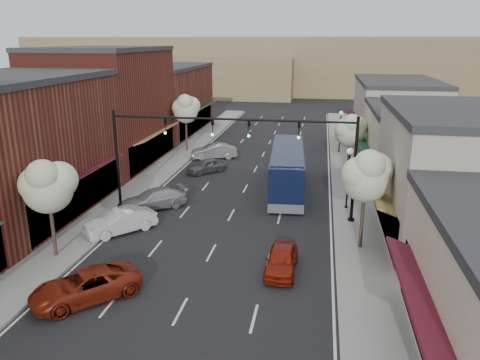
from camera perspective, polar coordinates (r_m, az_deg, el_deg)
The scene contains 28 objects.
ground at distance 24.97m, azimuth -4.60°, elevation -10.81°, with size 160.00×160.00×0.00m, color black.
sidewalk_left at distance 43.84m, azimuth -9.31°, elevation 1.40°, with size 2.80×73.00×0.15m, color gray.
sidewalk_right at distance 41.60m, azimuth 13.15°, elevation 0.34°, with size 2.80×73.00×0.15m, color gray.
curb_left at distance 43.41m, azimuth -7.56°, elevation 1.32°, with size 0.25×73.00×0.17m, color gray.
curb_right at distance 41.53m, azimuth 11.22°, elevation 0.43°, with size 0.25×73.00×0.17m, color gray.
bldg_left_midnear at distance 34.57m, azimuth -25.71°, elevation 3.62°, with size 10.14×14.10×9.40m.
bldg_left_midfar at distance 46.36m, azimuth -15.94°, elevation 8.54°, with size 10.14×14.10×10.90m.
bldg_left_far at distance 61.20m, azimuth -9.39°, elevation 9.64°, with size 10.14×18.10×8.40m.
bldg_right_midnear at distance 29.55m, azimuth 25.18°, elevation 0.18°, with size 9.14×12.10×7.90m.
bldg_right_midfar at distance 41.07m, azimuth 20.87°, elevation 3.91°, with size 9.14×12.10×6.40m.
bldg_right_far at distance 54.57m, azimuth 18.32°, elevation 7.64°, with size 9.14×16.10×7.40m.
hill_far at distance 111.68m, azimuth 7.08°, elevation 13.82°, with size 120.00×30.00×12.00m, color #7A6647.
hill_near at distance 104.30m, azimuth -7.51°, elevation 12.51°, with size 50.00×20.00×8.00m, color #7A6647.
signal_mast_right at distance 30.20m, azimuth 9.42°, elevation 3.31°, with size 8.22×0.46×7.00m.
signal_mast_left at distance 32.25m, azimuth -11.01°, elevation 4.08°, with size 8.22×0.46×7.00m.
tree_right_near at distance 26.45m, azimuth 15.19°, elevation 0.63°, with size 2.85×2.65×5.95m.
tree_right_far at distance 42.11m, azimuth 13.33°, elevation 6.01°, with size 2.85×2.65×5.43m.
tree_left_near at distance 26.53m, azimuth -22.40°, elevation -0.54°, with size 2.85×2.65×5.69m.
tree_left_far at distance 49.84m, azimuth -6.62°, elevation 8.68°, with size 2.85×2.65×6.13m.
lamp_post_near at distance 33.09m, azimuth 13.12°, elevation 1.39°, with size 0.44×0.44×4.44m.
lamp_post_far at distance 50.17m, azimuth 12.15°, elevation 6.62°, with size 0.44×0.44×4.44m.
coach_bus at distance 36.82m, azimuth 5.77°, elevation 1.36°, with size 3.16×11.40×3.45m.
red_hatchback at distance 24.52m, azimuth 5.10°, elevation -9.65°, with size 1.55×3.84×1.31m, color maroon.
parked_car_a at distance 23.12m, azimuth -18.32°, elevation -12.14°, with size 2.29×4.96×1.38m, color maroon.
parked_car_b at distance 29.97m, azimuth -14.38°, elevation -4.92°, with size 1.55×4.45×1.47m, color silver.
parked_car_c at distance 33.71m, azimuth -10.51°, elevation -2.29°, with size 1.92×4.73×1.37m, color #A8A8AD.
parked_car_d at distance 42.12m, azimuth -4.12°, elevation 1.74°, with size 1.51×3.75×1.28m, color #515358.
parked_car_e at distance 47.10m, azimuth -3.18°, elevation 3.51°, with size 1.57×4.51×1.49m, color #A4A3A9.
Camera 1 is at (5.70, -21.40, 11.55)m, focal length 35.00 mm.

